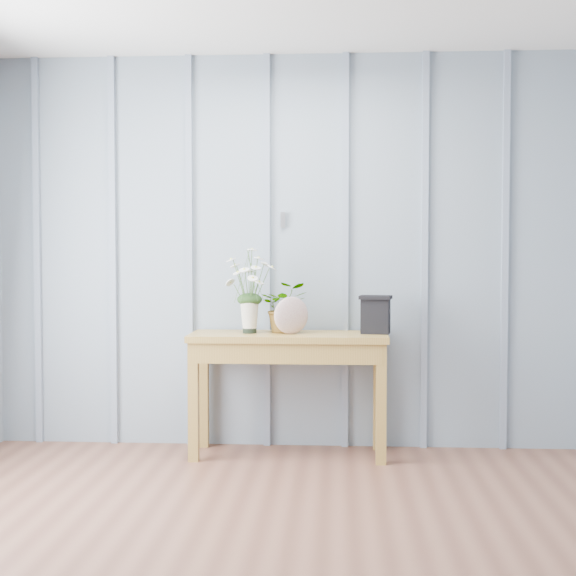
# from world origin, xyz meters

# --- Properties ---
(room_shell) EXTENTS (4.00, 4.50, 2.50)m
(room_shell) POSITION_xyz_m (-0.00, 0.92, 1.99)
(room_shell) COLOR #8595A4
(room_shell) RESTS_ON ground
(sideboard) EXTENTS (1.20, 0.45, 0.75)m
(sideboard) POSITION_xyz_m (-0.10, 1.99, 0.64)
(sideboard) COLOR olive
(sideboard) RESTS_ON ground
(daisy_vase) EXTENTS (0.38, 0.29, 0.54)m
(daisy_vase) POSITION_xyz_m (-0.34, 2.00, 1.08)
(daisy_vase) COLOR black
(daisy_vase) RESTS_ON sideboard
(spider_plant) EXTENTS (0.30, 0.27, 0.31)m
(spider_plant) POSITION_xyz_m (-0.12, 2.06, 0.91)
(spider_plant) COLOR #193714
(spider_plant) RESTS_ON sideboard
(felt_disc_vessel) EXTENTS (0.23, 0.16, 0.23)m
(felt_disc_vessel) POSITION_xyz_m (-0.08, 1.95, 0.86)
(felt_disc_vessel) COLOR #8F525D
(felt_disc_vessel) RESTS_ON sideboard
(carved_box) EXTENTS (0.21, 0.18, 0.23)m
(carved_box) POSITION_xyz_m (0.43, 2.02, 0.87)
(carved_box) COLOR black
(carved_box) RESTS_ON sideboard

